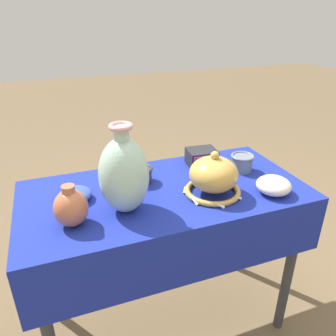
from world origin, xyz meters
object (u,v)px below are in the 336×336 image
mosaic_tile_box (202,158)px  bowl_shallow_ivory (274,185)px  vase_tall_bulbous (124,175)px  cup_wide_charcoal (140,174)px  jar_round_terracotta (71,208)px  bowl_shallow_cobalt (75,195)px  vase_dome_bell (213,177)px  cup_wide_slate (242,162)px

mosaic_tile_box → bowl_shallow_ivory: size_ratio=1.04×
vase_tall_bulbous → cup_wide_charcoal: (0.11, 0.19, -0.11)m
vase_tall_bulbous → jar_round_terracotta: vase_tall_bulbous is taller
cup_wide_charcoal → bowl_shallow_cobalt: bearing=-168.5°
vase_dome_bell → bowl_shallow_cobalt: vase_dome_bell is taller
mosaic_tile_box → bowl_shallow_cobalt: (-0.59, -0.12, -0.02)m
bowl_shallow_cobalt → cup_wide_slate: size_ratio=1.22×
bowl_shallow_cobalt → jar_round_terracotta: bearing=-98.8°
jar_round_terracotta → vase_dome_bell: bearing=2.4°
bowl_shallow_ivory → bowl_shallow_cobalt: bearing=163.6°
vase_dome_bell → bowl_shallow_cobalt: size_ratio=1.86×
vase_tall_bulbous → cup_wide_slate: 0.60m
cup_wide_charcoal → vase_dome_bell: bearing=-38.9°
vase_dome_bell → bowl_shallow_ivory: bearing=-19.6°
mosaic_tile_box → jar_round_terracotta: 0.68m
bowl_shallow_ivory → jar_round_terracotta: 0.78m
vase_tall_bulbous → jar_round_terracotta: bearing=-172.2°
vase_tall_bulbous → cup_wide_charcoal: 0.25m
cup_wide_charcoal → bowl_shallow_ivory: bearing=-30.5°
vase_dome_bell → jar_round_terracotta: vase_dome_bell is taller
vase_dome_bell → bowl_shallow_cobalt: 0.54m
vase_tall_bulbous → cup_wide_charcoal: bearing=59.9°
vase_dome_bell → cup_wide_slate: bearing=32.5°
cup_wide_charcoal → bowl_shallow_ivory: 0.55m
cup_wide_charcoal → bowl_shallow_ivory: size_ratio=0.78×
mosaic_tile_box → cup_wide_slate: 0.19m
cup_wide_slate → cup_wide_charcoal: bearing=173.2°
mosaic_tile_box → bowl_shallow_cobalt: mosaic_tile_box is taller
mosaic_tile_box → bowl_shallow_ivory: mosaic_tile_box is taller
cup_wide_slate → vase_tall_bulbous: bearing=-166.6°
bowl_shallow_ivory → mosaic_tile_box: bearing=114.5°
cup_wide_charcoal → jar_round_terracotta: (-0.30, -0.22, 0.03)m
vase_tall_bulbous → bowl_shallow_cobalt: size_ratio=2.58×
bowl_shallow_ivory → bowl_shallow_cobalt: (-0.75, 0.22, -0.01)m
vase_dome_bell → mosaic_tile_box: (0.07, 0.26, -0.03)m
cup_wide_charcoal → bowl_shallow_cobalt: size_ratio=0.84×
bowl_shallow_cobalt → bowl_shallow_ivory: bearing=-16.4°
bowl_shallow_ivory → cup_wide_slate: bearing=92.2°
bowl_shallow_ivory → jar_round_terracotta: (-0.77, 0.06, 0.03)m
vase_dome_bell → mosaic_tile_box: 0.27m
vase_tall_bulbous → bowl_shallow_ivory: bearing=-8.3°
mosaic_tile_box → vase_tall_bulbous: bearing=-144.3°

